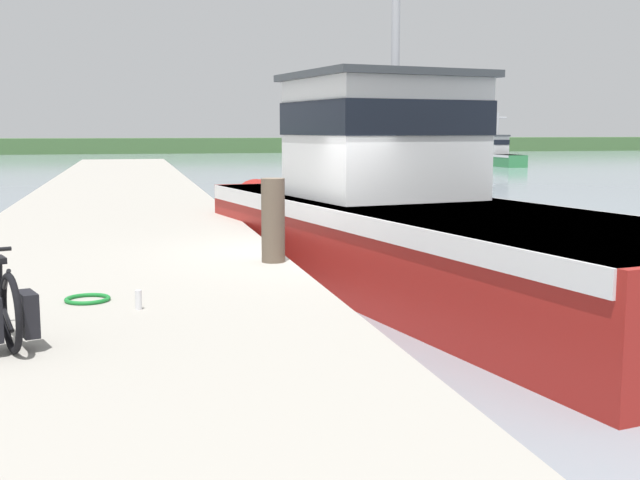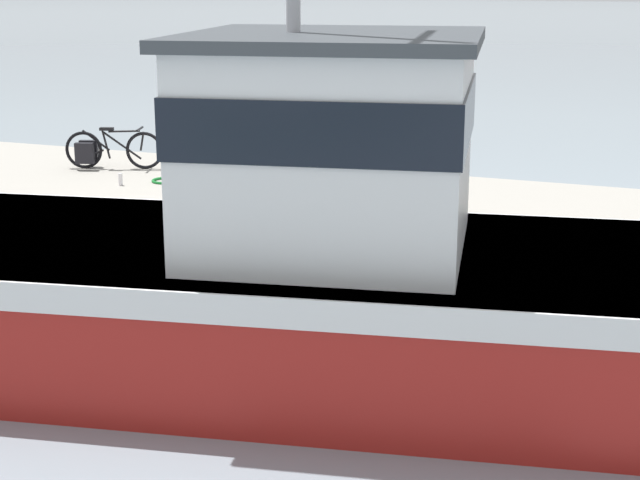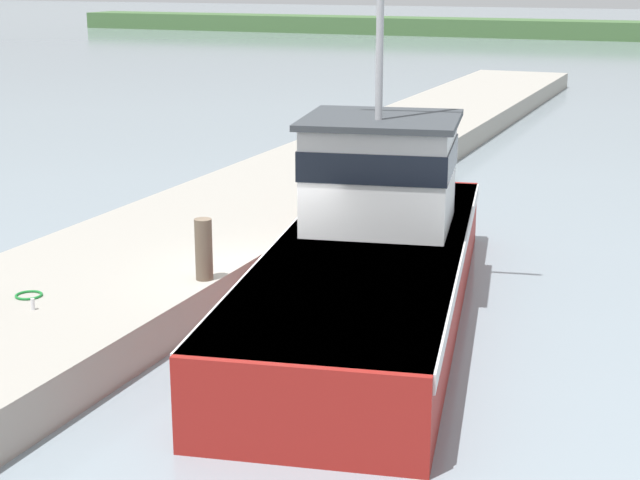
% 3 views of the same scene
% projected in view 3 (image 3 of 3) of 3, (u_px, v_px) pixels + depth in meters
% --- Properties ---
extents(ground_plane, '(320.00, 320.00, 0.00)m').
position_uv_depth(ground_plane, '(266.00, 316.00, 18.38)').
color(ground_plane, '#84939E').
extents(dock_pier, '(4.90, 80.00, 0.79)m').
position_uv_depth(dock_pier, '(124.00, 276.00, 19.43)').
color(dock_pier, '#A39E93').
rests_on(dock_pier, ground_plane).
extents(fishing_boat_main, '(5.63, 14.08, 10.16)m').
position_uv_depth(fishing_boat_main, '(373.00, 247.00, 18.58)').
color(fishing_boat_main, maroon).
rests_on(fishing_boat_main, ground_plane).
extents(mooring_post, '(0.32, 0.32, 1.14)m').
position_uv_depth(mooring_post, '(204.00, 249.00, 17.81)').
color(mooring_post, brown).
rests_on(mooring_post, dock_pier).
extents(hose_coil, '(0.47, 0.47, 0.04)m').
position_uv_depth(hose_coil, '(29.00, 295.00, 17.02)').
color(hose_coil, '#197A2D').
rests_on(hose_coil, dock_pier).
extents(water_bottle_on_curb, '(0.07, 0.07, 0.20)m').
position_uv_depth(water_bottle_on_curb, '(33.00, 304.00, 16.32)').
color(water_bottle_on_curb, silver).
rests_on(water_bottle_on_curb, dock_pier).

